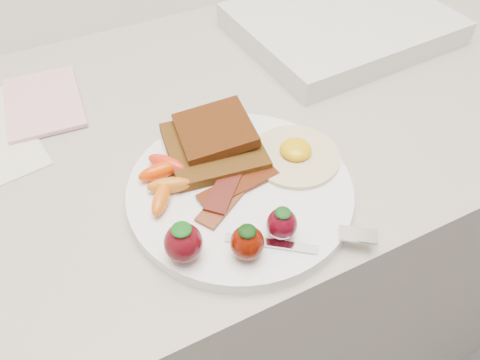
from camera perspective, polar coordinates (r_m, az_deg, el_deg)
name	(u,v)px	position (r m, az deg, el deg)	size (l,w,h in m)	color
counter	(215,281)	(1.02, -3.07, -12.23)	(2.00, 0.60, 0.90)	gray
plate	(240,191)	(0.56, 0.00, -1.31)	(0.27, 0.27, 0.02)	white
toast_lower	(214,147)	(0.59, -3.23, 4.07)	(0.12, 0.12, 0.01)	black
toast_upper	(215,130)	(0.60, -3.09, 6.09)	(0.09, 0.09, 0.01)	black
fried_egg	(295,154)	(0.59, 6.77, 3.15)	(0.12, 0.12, 0.02)	white
bacon_strips	(232,187)	(0.55, -0.98, -0.84)	(0.12, 0.10, 0.01)	#461C0E
baby_carrots	(164,179)	(0.56, -9.20, 0.12)	(0.07, 0.10, 0.02)	#DF3B00
strawberries	(229,238)	(0.48, -1.41, -7.03)	(0.14, 0.07, 0.05)	#4A070E
fork	(311,239)	(0.51, 8.65, -7.15)	(0.15, 0.09, 0.00)	silver
notepad	(43,102)	(0.75, -22.86, 8.76)	(0.10, 0.15, 0.01)	#D99CA9
appliance	(341,24)	(0.87, 12.26, 18.10)	(0.34, 0.27, 0.04)	silver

